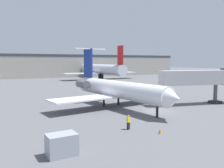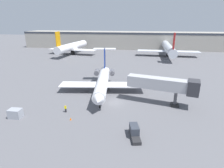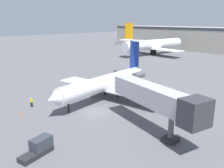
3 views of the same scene
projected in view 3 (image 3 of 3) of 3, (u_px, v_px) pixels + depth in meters
ground_plane at (95, 112)px, 39.13m from camera, size 400.00×400.00×0.10m
regional_jet at (107, 82)px, 45.46m from camera, size 23.77×26.52×10.50m
jet_bridge at (160, 99)px, 30.25m from camera, size 15.96×6.47×6.56m
ground_crew_marshaller at (31, 102)px, 41.14m from camera, size 0.46×0.38×1.69m
baggage_tug_lead at (39, 148)px, 26.55m from camera, size 2.26×4.21×1.90m
traffic_cone_near at (21, 113)px, 37.75m from camera, size 0.36×0.36×0.55m
parked_airliner_west_end at (153, 45)px, 102.15m from camera, size 28.15×33.21×13.55m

